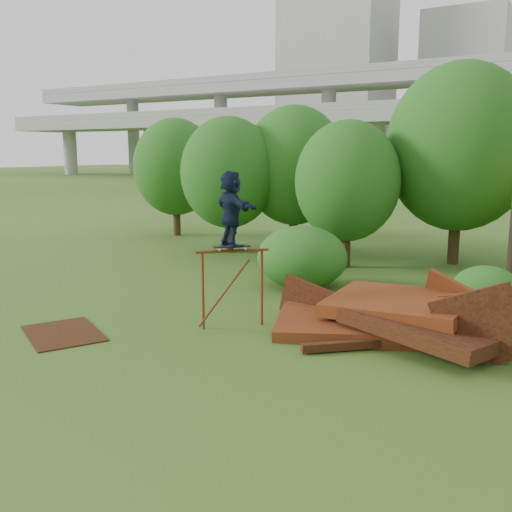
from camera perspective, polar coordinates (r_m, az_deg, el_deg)
The scene contains 15 objects.
ground at distance 11.27m, azimuth -1.70°, elevation -10.01°, with size 240.00×240.00×0.00m, color #2D5116.
scrap_pile at distance 12.56m, azimuth 13.14°, elevation -6.19°, with size 5.80×3.57×1.91m.
grind_rail at distance 12.78m, azimuth -2.35°, elevation -2.02°, with size 1.22×1.20×1.79m.
skateboard at distance 12.64m, azimuth -2.46°, elevation 0.95°, with size 0.74×0.73×0.09m.
skater at distance 12.53m, azimuth -2.49°, elevation 4.77°, with size 1.54×0.49×1.66m, color black.
flat_plate at distance 13.26m, azimuth -18.72°, elevation -7.33°, with size 2.01×1.44×0.03m, color #351C0B.
tree_0 at distance 22.31m, azimuth -2.77°, elevation 8.32°, with size 3.74×3.74×5.27m.
tree_1 at distance 23.10m, azimuth 3.83°, elevation 9.00°, with size 4.13×4.13×5.75m.
tree_2 at distance 19.54m, azimuth 9.13°, elevation 7.40°, with size 3.54×3.54×4.99m.
tree_3 at distance 21.09m, azimuth 19.71°, elevation 10.19°, with size 5.01×5.01×6.96m.
tree_6 at distance 27.14m, azimuth -8.05°, elevation 8.80°, with size 3.91×3.91×5.46m.
shrub_left at distance 16.55m, azimuth 4.63°, elevation -0.11°, with size 2.65×2.44×1.83m, color #205516.
shrub_right at distance 15.20m, azimuth 22.03°, elevation -3.09°, with size 1.64×1.51×1.16m, color #205516.
building_left at distance 113.53m, azimuth 8.14°, elevation 17.20°, with size 18.00×16.00×35.00m, color #9E9E99.
building_right at distance 113.46m, azimuth 20.19°, elevation 14.91°, with size 14.00×14.00×28.00m, color #9E9E99.
Camera 1 is at (5.66, -8.92, 3.94)m, focal length 40.00 mm.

